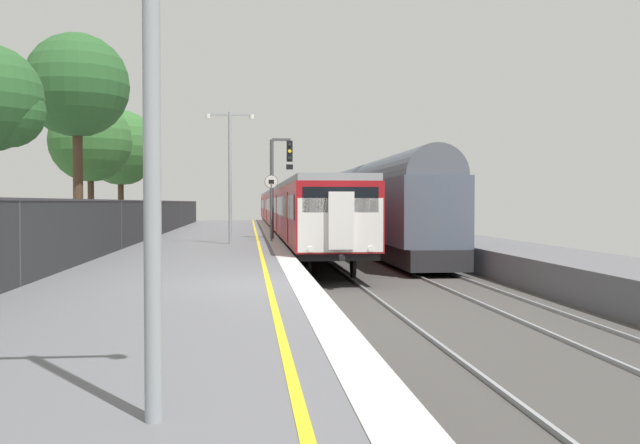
{
  "coord_description": "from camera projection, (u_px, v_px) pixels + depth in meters",
  "views": [
    {
      "loc": [
        -0.77,
        -15.07,
        1.74
      ],
      "look_at": [
        1.61,
        8.51,
        1.08
      ],
      "focal_mm": 39.91,
      "sensor_mm": 36.0,
      "label": 1
    }
  ],
  "objects": [
    {
      "name": "platform_back_fence",
      "position": [
        19.0,
        240.0,
        14.54
      ],
      "size": [
        0.07,
        99.0,
        1.83
      ],
      "color": "#282B2D",
      "rests_on": "ground"
    },
    {
      "name": "commuter_train_at_platform",
      "position": [
        287.0,
        209.0,
        52.72
      ],
      "size": [
        2.83,
        61.95,
        3.81
      ],
      "color": "maroon",
      "rests_on": "ground"
    },
    {
      "name": "signal_gantry",
      "position": [
        278.0,
        176.0,
        33.94
      ],
      "size": [
        1.1,
        0.24,
        4.79
      ],
      "color": "#47474C",
      "rests_on": "ground"
    },
    {
      "name": "platform_lamp_mid",
      "position": [
        230.0,
        166.0,
        29.53
      ],
      "size": [
        2.0,
        0.2,
        5.48
      ],
      "color": "#93999E",
      "rests_on": "ground"
    },
    {
      "name": "ground",
      "position": [
        407.0,
        310.0,
        15.4
      ],
      "size": [
        17.4,
        110.0,
        1.21
      ],
      "color": "slate"
    },
    {
      "name": "background_tree_centre",
      "position": [
        93.0,
        143.0,
        33.73
      ],
      "size": [
        3.89,
        3.89,
        6.6
      ],
      "color": "#473323",
      "rests_on": "ground"
    },
    {
      "name": "background_tree_right",
      "position": [
        122.0,
        150.0,
        41.66
      ],
      "size": [
        4.38,
        4.38,
        7.14
      ],
      "color": "#473323",
      "rests_on": "ground"
    },
    {
      "name": "freight_train_adjacent_track",
      "position": [
        338.0,
        203.0,
        54.8
      ],
      "size": [
        2.6,
        59.46,
        4.85
      ],
      "color": "#232326",
      "rests_on": "ground"
    },
    {
      "name": "background_tree_back",
      "position": [
        74.0,
        89.0,
        27.3
      ],
      "size": [
        3.95,
        3.95,
        8.2
      ],
      "color": "#473323",
      "rests_on": "ground"
    },
    {
      "name": "speed_limit_sign",
      "position": [
        271.0,
        199.0,
        31.64
      ],
      "size": [
        0.59,
        0.08,
        2.95
      ],
      "color": "#59595B",
      "rests_on": "ground"
    }
  ]
}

